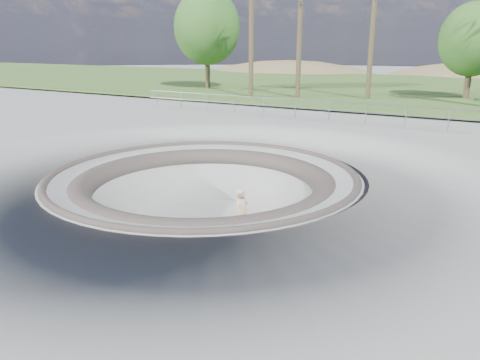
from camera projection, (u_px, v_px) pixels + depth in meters
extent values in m
plane|color=#A3A39E|center=(204.00, 174.00, 15.54)|extent=(180.00, 180.00, 0.00)
torus|color=#A3A39E|center=(205.00, 230.00, 16.10)|extent=(14.00, 14.00, 4.00)
cylinder|color=#A3A39E|center=(205.00, 229.00, 16.08)|extent=(6.60, 6.60, 0.10)
torus|color=#4E443F|center=(204.00, 175.00, 15.54)|extent=(10.24, 10.24, 0.24)
torus|color=#4E443F|center=(204.00, 187.00, 15.66)|extent=(8.91, 8.91, 0.81)
cube|color=#426327|center=(410.00, 88.00, 43.67)|extent=(180.00, 36.00, 0.12)
ellipsoid|color=brown|center=(288.00, 114.00, 73.59)|extent=(50.40, 36.00, 23.40)
cylinder|color=gray|center=(330.00, 102.00, 25.16)|extent=(25.00, 0.05, 0.05)
cylinder|color=gray|center=(329.00, 110.00, 25.29)|extent=(25.00, 0.05, 0.05)
cube|color=brown|center=(242.00, 238.00, 15.03)|extent=(0.81, 0.29, 0.02)
cylinder|color=#A9AAAE|center=(242.00, 239.00, 15.04)|extent=(0.05, 0.17, 0.04)
cylinder|color=#A9AAAE|center=(242.00, 239.00, 15.04)|extent=(0.05, 0.17, 0.04)
cylinder|color=silver|center=(242.00, 239.00, 15.04)|extent=(0.06, 0.03, 0.06)
cylinder|color=silver|center=(242.00, 239.00, 15.04)|extent=(0.06, 0.03, 0.06)
cylinder|color=silver|center=(242.00, 239.00, 15.04)|extent=(0.06, 0.03, 0.06)
cylinder|color=silver|center=(242.00, 239.00, 15.04)|extent=(0.06, 0.03, 0.06)
imported|color=beige|center=(242.00, 214.00, 14.80)|extent=(0.47, 0.64, 1.62)
cylinder|color=brown|center=(251.00, 28.00, 34.34)|extent=(0.36, 0.36, 10.28)
cylinder|color=brown|center=(299.00, 38.00, 34.12)|extent=(0.36, 0.36, 8.84)
cylinder|color=brown|center=(374.00, 15.00, 32.79)|extent=(0.36, 0.36, 11.83)
cylinder|color=brown|center=(207.00, 61.00, 42.38)|extent=(0.44, 0.44, 5.07)
ellipsoid|color=#2E6020|center=(207.00, 27.00, 41.57)|extent=(6.06, 5.51, 6.61)
cylinder|color=brown|center=(469.00, 72.00, 34.11)|extent=(0.44, 0.44, 4.02)
ellipsoid|color=#2E6020|center=(473.00, 39.00, 33.46)|extent=(4.80, 4.36, 5.24)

